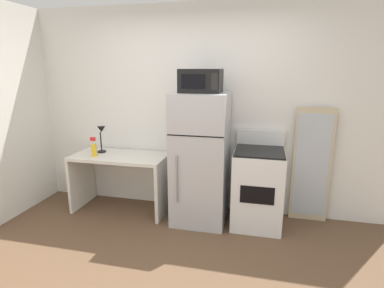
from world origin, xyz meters
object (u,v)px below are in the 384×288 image
Objects in this scene: desk at (121,171)px; leaning_mirror at (312,166)px; spray_bottle at (94,149)px; microwave at (201,81)px; oven_range at (258,187)px; desk_lamp at (101,135)px; refrigerator at (201,159)px.

leaning_mirror reaches higher than desk.
microwave is at bearing 3.63° from spray_bottle.
oven_range reaches higher than desk.
oven_range is at bearing -1.39° from desk_lamp.
desk_lamp is at bearing 176.72° from refrigerator.
desk_lamp is 0.32× the size of oven_range.
refrigerator is at bearing -3.28° from desk_lamp.
microwave is (1.35, 0.09, 0.85)m from spray_bottle.
microwave is (1.34, -0.10, 0.70)m from desk_lamp.
microwave is 1.41m from oven_range.
desk is 1.58m from microwave.
oven_range is (1.75, -0.00, -0.06)m from desk.
desk_lamp is 2.09m from oven_range.
desk_lamp reaches higher than desk.
microwave is at bearing -166.81° from leaning_mirror.
leaning_mirror is at bearing 22.49° from oven_range.
spray_bottle is at bearing -171.62° from leaning_mirror.
leaning_mirror is (2.37, 0.25, 0.17)m from desk.
microwave is 1.66m from leaning_mirror.
spray_bottle is at bearing -176.21° from oven_range.
leaning_mirror is at bearing 13.19° from microwave.
desk is at bearing 25.74° from spray_bottle.
desk is 0.54m from desk_lamp.
spray_bottle is at bearing -93.46° from desk_lamp.
desk is at bearing -10.23° from desk_lamp.
spray_bottle is 1.59m from microwave.
spray_bottle is 0.23× the size of oven_range.
desk is 0.86× the size of leaning_mirror.
refrigerator reaches higher than desk.
desk_lamp is 0.23m from spray_bottle.
desk_lamp is (-0.27, 0.05, 0.46)m from desk.
microwave reaches higher than desk_lamp.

